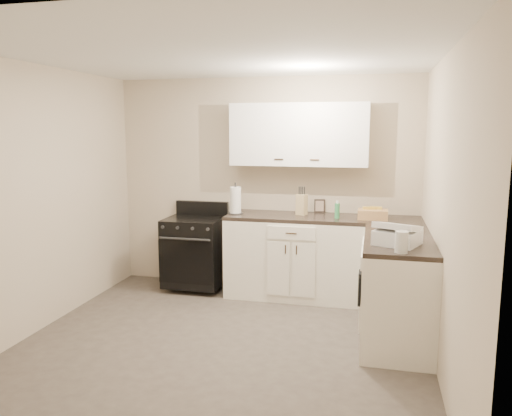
% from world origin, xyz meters
% --- Properties ---
extents(floor, '(3.60, 3.60, 0.00)m').
position_xyz_m(floor, '(0.00, 0.00, 0.00)').
color(floor, '#473F38').
rests_on(floor, ground).
extents(ceiling, '(3.60, 3.60, 0.00)m').
position_xyz_m(ceiling, '(0.00, 0.00, 2.50)').
color(ceiling, white).
rests_on(ceiling, wall_back).
extents(wall_back, '(3.60, 0.00, 3.60)m').
position_xyz_m(wall_back, '(0.00, 1.80, 1.25)').
color(wall_back, beige).
rests_on(wall_back, ground).
extents(wall_right, '(0.00, 3.60, 3.60)m').
position_xyz_m(wall_right, '(1.80, 0.00, 1.25)').
color(wall_right, beige).
rests_on(wall_right, ground).
extents(wall_left, '(0.00, 3.60, 3.60)m').
position_xyz_m(wall_left, '(-1.80, 0.00, 1.25)').
color(wall_left, beige).
rests_on(wall_left, ground).
extents(wall_front, '(3.60, 0.00, 3.60)m').
position_xyz_m(wall_front, '(0.00, -1.80, 1.25)').
color(wall_front, beige).
rests_on(wall_front, ground).
extents(base_cabinets_back, '(1.55, 0.60, 0.90)m').
position_xyz_m(base_cabinets_back, '(0.43, 1.50, 0.45)').
color(base_cabinets_back, white).
rests_on(base_cabinets_back, floor).
extents(base_cabinets_right, '(0.60, 1.90, 0.90)m').
position_xyz_m(base_cabinets_right, '(1.50, 0.85, 0.45)').
color(base_cabinets_right, white).
rests_on(base_cabinets_right, floor).
extents(countertop_back, '(1.55, 0.60, 0.04)m').
position_xyz_m(countertop_back, '(0.43, 1.50, 0.92)').
color(countertop_back, black).
rests_on(countertop_back, base_cabinets_back).
extents(countertop_right, '(0.60, 1.90, 0.04)m').
position_xyz_m(countertop_right, '(1.50, 0.85, 0.92)').
color(countertop_right, black).
rests_on(countertop_right, base_cabinets_right).
extents(upper_cabinets, '(1.55, 0.30, 0.70)m').
position_xyz_m(upper_cabinets, '(0.43, 1.65, 1.84)').
color(upper_cabinets, white).
rests_on(upper_cabinets, wall_back).
extents(stove, '(0.66, 0.57, 0.80)m').
position_xyz_m(stove, '(-0.79, 1.48, 0.46)').
color(stove, black).
rests_on(stove, floor).
extents(knife_block, '(0.13, 0.13, 0.23)m').
position_xyz_m(knife_block, '(0.48, 1.56, 1.06)').
color(knife_block, '#D0B780').
rests_on(knife_block, countertop_back).
extents(paper_towel, '(0.17, 0.17, 0.31)m').
position_xyz_m(paper_towel, '(-0.27, 1.46, 1.09)').
color(paper_towel, white).
rests_on(paper_towel, countertop_back).
extents(soap_bottle, '(0.07, 0.07, 0.16)m').
position_xyz_m(soap_bottle, '(0.89, 1.43, 1.02)').
color(soap_bottle, '#399655').
rests_on(soap_bottle, countertop_back).
extents(picture_frame, '(0.13, 0.06, 0.16)m').
position_xyz_m(picture_frame, '(0.66, 1.76, 1.02)').
color(picture_frame, black).
rests_on(picture_frame, countertop_back).
extents(wicker_basket, '(0.32, 0.21, 0.10)m').
position_xyz_m(wicker_basket, '(1.27, 1.46, 0.99)').
color(wicker_basket, tan).
rests_on(wicker_basket, countertop_right).
extents(countertop_grill, '(0.43, 0.42, 0.12)m').
position_xyz_m(countertop_grill, '(1.47, 0.28, 1.00)').
color(countertop_grill, white).
rests_on(countertop_grill, countertop_right).
extents(glass_jar, '(0.12, 0.12, 0.17)m').
position_xyz_m(glass_jar, '(1.49, 0.00, 1.03)').
color(glass_jar, silver).
rests_on(glass_jar, countertop_right).
extents(oven_mitt_near, '(0.02, 0.16, 0.28)m').
position_xyz_m(oven_mitt_near, '(1.18, 0.29, 0.53)').
color(oven_mitt_near, black).
rests_on(oven_mitt_near, base_cabinets_right).
extents(oven_mitt_far, '(0.02, 0.13, 0.22)m').
position_xyz_m(oven_mitt_far, '(1.18, 0.53, 0.50)').
color(oven_mitt_far, black).
rests_on(oven_mitt_far, base_cabinets_right).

